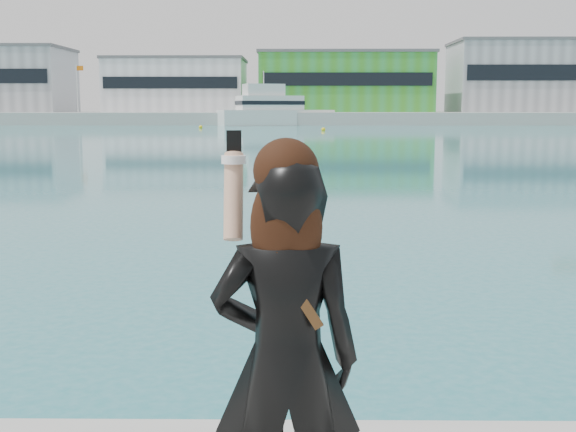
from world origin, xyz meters
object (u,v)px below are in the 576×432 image
buoy_near (323,131)px  woman (286,350)px  motor_yacht (273,110)px  buoy_extra (201,128)px

buoy_near → woman: 84.59m
motor_yacht → buoy_near: motor_yacht is taller
woman → buoy_near: bearing=-93.9°
buoy_near → buoy_extra: 19.47m
buoy_extra → woman: (12.92, -95.28, 1.73)m
motor_yacht → buoy_near: (6.97, -27.15, -2.36)m
buoy_near → buoy_extra: same height
motor_yacht → buoy_extra: size_ratio=37.29×
woman → motor_yacht: bearing=-89.8°
buoy_extra → woman: 96.16m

